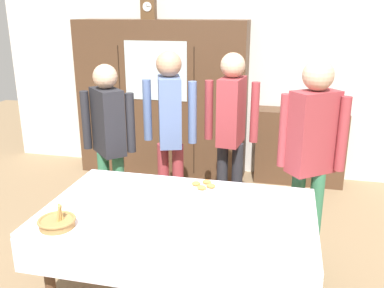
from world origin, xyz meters
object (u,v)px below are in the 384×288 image
at_px(tea_cup_back_edge, 136,220).
at_px(tea_cup_center, 154,192).
at_px(tea_cup_front_edge, 267,215).
at_px(spoon_mid_right, 214,219).
at_px(book_stack, 303,106).
at_px(tea_cup_far_right, 133,209).
at_px(person_by_cabinet, 312,147).
at_px(mantel_clock, 149,9).
at_px(tea_cup_mid_right, 97,207).
at_px(person_near_right_end, 109,134).
at_px(person_behind_table_left, 170,123).
at_px(dining_table, 178,223).
at_px(tea_cup_near_left, 172,230).
at_px(wall_cabinet, 162,99).
at_px(person_beside_shelf, 231,123).
at_px(bread_basket, 57,222).
at_px(pastry_plate, 204,186).
at_px(bookshelf_low, 300,147).
at_px(spoon_back_edge, 264,246).

relative_size(tea_cup_back_edge, tea_cup_center, 1.00).
bearing_deg(tea_cup_front_edge, spoon_mid_right, -165.23).
height_order(book_stack, tea_cup_far_right, book_stack).
bearing_deg(person_by_cabinet, book_stack, 90.53).
height_order(mantel_clock, tea_cup_mid_right, mantel_clock).
bearing_deg(book_stack, tea_cup_back_edge, -110.80).
relative_size(person_near_right_end, person_behind_table_left, 0.94).
xyz_separation_m(tea_cup_front_edge, person_by_cabinet, (0.29, 0.71, 0.27)).
bearing_deg(tea_cup_back_edge, person_near_right_end, 120.49).
distance_m(dining_table, person_behind_table_left, 1.30).
xyz_separation_m(dining_table, book_stack, (0.88, 2.64, 0.30)).
height_order(tea_cup_near_left, person_by_cabinet, person_by_cabinet).
relative_size(tea_cup_back_edge, tea_cup_mid_right, 1.00).
bearing_deg(person_near_right_end, dining_table, -46.14).
bearing_deg(tea_cup_back_edge, wall_cabinet, 103.60).
height_order(tea_cup_mid_right, tea_cup_front_edge, same).
bearing_deg(person_by_cabinet, tea_cup_near_left, -129.06).
bearing_deg(person_beside_shelf, spoon_mid_right, -86.26).
bearing_deg(spoon_mid_right, bread_basket, -161.49).
bearing_deg(spoon_mid_right, person_beside_shelf, 93.74).
height_order(wall_cabinet, tea_cup_center, wall_cabinet).
xyz_separation_m(tea_cup_front_edge, pastry_plate, (-0.51, 0.40, -0.01)).
bearing_deg(tea_cup_back_edge, mantel_clock, 106.31).
relative_size(wall_cabinet, tea_cup_mid_right, 16.69).
height_order(spoon_mid_right, person_behind_table_left, person_behind_table_left).
xyz_separation_m(dining_table, wall_cabinet, (-0.90, 2.59, 0.31)).
xyz_separation_m(bookshelf_low, tea_cup_far_right, (-1.17, -2.73, 0.34)).
relative_size(dining_table, spoon_mid_right, 15.65).
distance_m(book_stack, person_near_right_end, 2.46).
distance_m(tea_cup_far_right, tea_cup_back_edge, 0.17).
height_order(tea_cup_front_edge, person_by_cabinet, person_by_cabinet).
relative_size(spoon_mid_right, person_beside_shelf, 0.07).
bearing_deg(tea_cup_mid_right, mantel_clock, 100.44).
height_order(wall_cabinet, tea_cup_near_left, wall_cabinet).
relative_size(tea_cup_far_right, tea_cup_mid_right, 1.00).
bearing_deg(book_stack, person_near_right_end, -136.66).
bearing_deg(dining_table, person_near_right_end, 133.86).
height_order(book_stack, tea_cup_mid_right, book_stack).
distance_m(book_stack, spoon_mid_right, 2.78).
xyz_separation_m(book_stack, pastry_plate, (-0.78, -2.22, -0.19)).
bearing_deg(dining_table, tea_cup_far_right, -163.77).
distance_m(spoon_mid_right, person_beside_shelf, 1.47).
height_order(book_stack, tea_cup_center, book_stack).
bearing_deg(tea_cup_back_edge, dining_table, 47.22).
relative_size(mantel_clock, person_by_cabinet, 0.14).
distance_m(wall_cabinet, spoon_back_edge, 3.29).
relative_size(tea_cup_front_edge, person_behind_table_left, 0.07).
height_order(tea_cup_front_edge, tea_cup_near_left, same).
bearing_deg(tea_cup_back_edge, spoon_mid_right, 19.57).
distance_m(tea_cup_near_left, person_beside_shelf, 1.70).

